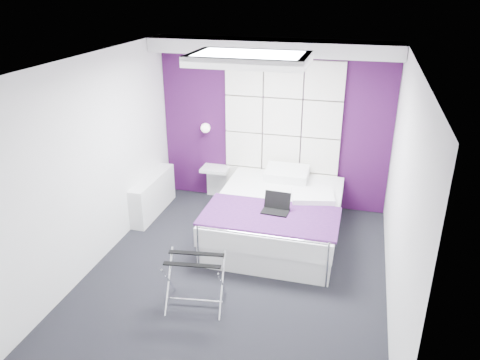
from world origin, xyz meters
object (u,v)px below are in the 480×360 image
object	(u,v)px
nightstand	(215,169)
luggage_rack	(195,282)
laptop	(276,206)
radiator	(153,195)
bed	(277,216)
wall_lamp	(206,127)

from	to	relation	value
nightstand	luggage_rack	bearing A→B (deg)	-77.04
nightstand	laptop	size ratio (longest dim) A/B	1.28
radiator	luggage_rack	bearing A→B (deg)	-54.49
bed	radiator	bearing A→B (deg)	173.83
nightstand	bed	bearing A→B (deg)	-37.85
wall_lamp	bed	size ratio (longest dim) A/B	0.07
wall_lamp	laptop	world-z (taller)	wall_lamp
wall_lamp	radiator	world-z (taller)	wall_lamp
radiator	luggage_rack	size ratio (longest dim) A/B	1.94
wall_lamp	luggage_rack	world-z (taller)	wall_lamp
wall_lamp	luggage_rack	size ratio (longest dim) A/B	0.24
bed	nightstand	distance (m)	1.54
luggage_rack	laptop	size ratio (longest dim) A/B	1.80
radiator	laptop	xyz separation A→B (m)	(2.04, -0.60, 0.36)
radiator	nightstand	xyz separation A→B (m)	(0.79, 0.72, 0.24)
radiator	nightstand	bearing A→B (deg)	42.36
bed	luggage_rack	distance (m)	1.85
wall_lamp	bed	xyz separation A→B (m)	(1.35, -0.98, -0.91)
luggage_rack	laptop	distance (m)	1.55
bed	laptop	bearing A→B (deg)	-82.69
bed	nightstand	xyz separation A→B (m)	(-1.20, 0.94, 0.22)
bed	laptop	distance (m)	0.52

